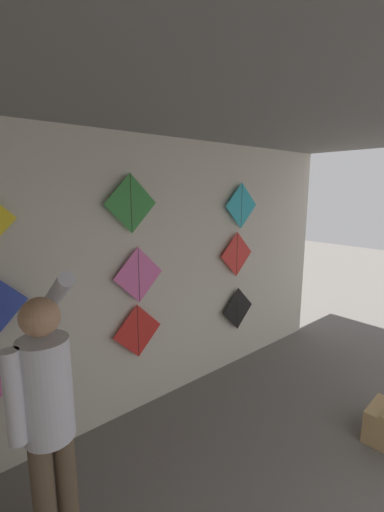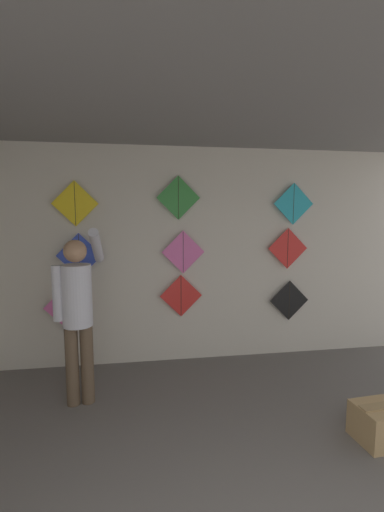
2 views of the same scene
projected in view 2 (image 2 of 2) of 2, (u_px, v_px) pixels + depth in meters
back_panel at (189, 256)px, 4.51m from camera, size 5.99×0.06×2.80m
ceiling_slab at (234, 82)px, 2.27m from camera, size 5.99×4.95×0.04m
shopkeeper at (78, 307)px, 3.44m from camera, size 0.46×0.66×1.81m
cardboard_box at (381, 423)px, 2.94m from camera, size 0.44×0.38×0.32m
kite_0 at (67, 308)px, 4.25m from camera, size 0.55×0.01×0.55m
kite_1 at (181, 296)px, 4.46m from camera, size 0.55×0.01×0.55m
kite_2 at (289, 300)px, 4.70m from camera, size 0.55×0.01×0.55m
kite_3 at (79, 255)px, 4.20m from camera, size 0.55×0.01×0.55m
kite_4 at (183, 252)px, 4.40m from camera, size 0.55×0.01×0.55m
kite_5 at (288, 248)px, 4.61m from camera, size 0.55×0.01×0.55m
kite_6 at (75, 204)px, 4.12m from camera, size 0.55×0.01×0.55m
kite_7 at (178, 198)px, 4.30m from camera, size 0.55×0.01×0.55m
kite_8 at (294, 204)px, 4.55m from camera, size 0.55×0.01×0.55m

